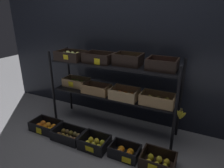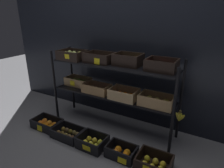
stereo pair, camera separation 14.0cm
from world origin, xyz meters
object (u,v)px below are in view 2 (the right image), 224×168
at_px(crate_ground_orange, 47,124).
at_px(crate_ground_kiwi, 68,134).
at_px(display_rack, 112,78).
at_px(crate_ground_rightmost_lemon, 154,164).
at_px(crate_ground_right_orange, 122,152).
at_px(crate_ground_lemon, 92,143).

height_order(crate_ground_orange, crate_ground_kiwi, crate_ground_orange).
bearing_deg(display_rack, crate_ground_rightmost_lemon, -32.11).
relative_size(crate_ground_kiwi, crate_ground_right_orange, 1.19).
relative_size(crate_ground_orange, crate_ground_lemon, 1.21).
bearing_deg(display_rack, crate_ground_orange, -148.67).
bearing_deg(crate_ground_rightmost_lemon, crate_ground_right_orange, -179.95).
bearing_deg(display_rack, crate_ground_kiwi, -126.98).
bearing_deg(crate_ground_right_orange, crate_ground_kiwi, -178.86).
xyz_separation_m(display_rack, crate_ground_orange, (-0.73, -0.44, -0.63)).
bearing_deg(display_rack, crate_ground_right_orange, -50.65).
xyz_separation_m(crate_ground_orange, crate_ground_lemon, (0.74, -0.03, 0.00)).
height_order(crate_ground_kiwi, crate_ground_lemon, crate_ground_lemon).
height_order(display_rack, crate_ground_kiwi, display_rack).
relative_size(display_rack, crate_ground_kiwi, 4.60).
xyz_separation_m(crate_ground_lemon, crate_ground_right_orange, (0.36, 0.02, -0.00)).
distance_m(crate_ground_kiwi, crate_ground_rightmost_lemon, 1.07).
bearing_deg(crate_ground_kiwi, crate_ground_rightmost_lemon, 0.78).
bearing_deg(crate_ground_rightmost_lemon, crate_ground_lemon, -178.37).
xyz_separation_m(display_rack, crate_ground_rightmost_lemon, (0.72, -0.45, -0.62)).
height_order(crate_ground_orange, crate_ground_lemon, crate_ground_lemon).
relative_size(display_rack, crate_ground_rightmost_lemon, 5.20).
distance_m(display_rack, crate_ground_kiwi, 0.86).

